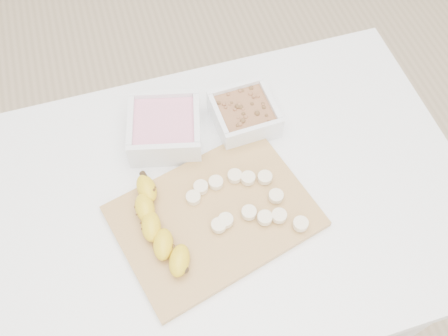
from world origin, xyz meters
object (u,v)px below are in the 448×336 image
object	(u,v)px
bowl_yogurt	(165,128)
banana	(160,227)
table	(228,215)
bowl_granola	(244,114)
cutting_board	(214,216)

from	to	relation	value
bowl_yogurt	banana	bearing A→B (deg)	-106.01
table	bowl_granola	bearing A→B (deg)	62.05
bowl_yogurt	bowl_granola	distance (m)	0.18
bowl_yogurt	banana	world-z (taller)	bowl_yogurt
cutting_board	banana	world-z (taller)	banana
cutting_board	bowl_yogurt	bearing A→B (deg)	101.97
banana	bowl_granola	bearing A→B (deg)	43.97
cutting_board	banana	distance (m)	0.11
table	banana	bearing A→B (deg)	-163.59
table	cutting_board	xyz separation A→B (m)	(-0.04, -0.04, 0.10)
bowl_granola	table	bearing A→B (deg)	-117.95
cutting_board	banana	bearing A→B (deg)	-178.50
table	banana	xyz separation A→B (m)	(-0.15, -0.04, 0.13)
table	banana	world-z (taller)	banana
bowl_yogurt	cutting_board	world-z (taller)	bowl_yogurt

